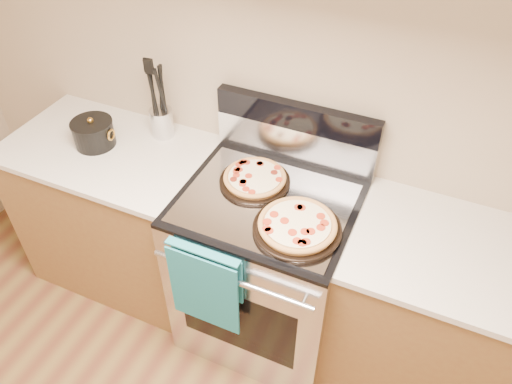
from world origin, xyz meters
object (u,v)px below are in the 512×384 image
at_px(saucepan, 94,134).
at_px(utensil_crock, 162,122).
at_px(pepperoni_pizza_back, 255,179).
at_px(range_body, 267,269).
at_px(pepperoni_pizza_front, 297,226).

bearing_deg(saucepan, utensil_crock, 38.80).
height_order(pepperoni_pizza_back, utensil_crock, utensil_crock).
height_order(range_body, pepperoni_pizza_back, pepperoni_pizza_back).
bearing_deg(pepperoni_pizza_front, pepperoni_pizza_back, 144.08).
relative_size(pepperoni_pizza_back, pepperoni_pizza_front, 0.88).
xyz_separation_m(range_body, pepperoni_pizza_back, (-0.10, 0.07, 0.50)).
distance_m(range_body, pepperoni_pizza_back, 0.51).
height_order(pepperoni_pizza_back, saucepan, saucepan).
distance_m(utensil_crock, saucepan, 0.33).
bearing_deg(pepperoni_pizza_front, range_body, 144.16).
xyz_separation_m(range_body, pepperoni_pizza_front, (0.18, -0.13, 0.50)).
bearing_deg(range_body, pepperoni_pizza_back, 143.91).
distance_m(pepperoni_pizza_back, utensil_crock, 0.61).
distance_m(pepperoni_pizza_back, saucepan, 0.84).
distance_m(pepperoni_pizza_front, saucepan, 1.13).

